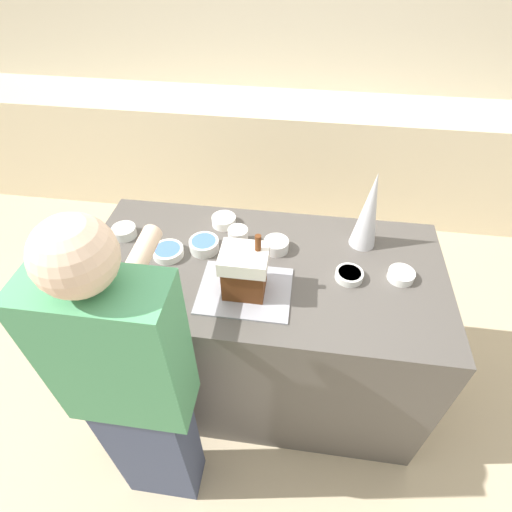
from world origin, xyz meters
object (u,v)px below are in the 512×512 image
at_px(candy_bowl_near_tray_right, 204,245).
at_px(mug, 238,236).
at_px(candy_bowl_near_tray_left, 168,251).
at_px(candy_bowl_behind_tray, 401,275).
at_px(decorative_tree, 369,211).
at_px(candy_bowl_far_right, 349,275).
at_px(person, 135,393).
at_px(gingerbread_house, 244,271).
at_px(candy_bowl_far_left, 224,220).
at_px(baking_tray, 245,290).
at_px(candy_bowl_beside_tree, 276,245).
at_px(candy_bowl_front_corner, 124,231).

distance_m(candy_bowl_near_tray_right, mug, 0.16).
bearing_deg(candy_bowl_near_tray_left, candy_bowl_behind_tray, -0.41).
bearing_deg(decorative_tree, candy_bowl_behind_tray, -54.09).
distance_m(candy_bowl_far_right, candy_bowl_behind_tray, 0.22).
bearing_deg(decorative_tree, candy_bowl_near_tray_right, -168.81).
relative_size(candy_bowl_near_tray_left, person, 0.09).
distance_m(gingerbread_house, person, 0.59).
relative_size(candy_bowl_far_left, candy_bowl_far_right, 1.00).
xyz_separation_m(baking_tray, candy_bowl_beside_tree, (0.10, 0.27, 0.03)).
relative_size(decorative_tree, mug, 4.09).
xyz_separation_m(candy_bowl_far_right, candy_bowl_behind_tray, (0.22, 0.03, 0.00)).
xyz_separation_m(decorative_tree, candy_bowl_beside_tree, (-0.39, -0.10, -0.16)).
bearing_deg(candy_bowl_behind_tray, baking_tray, -165.91).
bearing_deg(candy_bowl_front_corner, person, -67.90).
bearing_deg(candy_bowl_far_right, candy_bowl_front_corner, 172.49).
relative_size(gingerbread_house, candy_bowl_near_tray_left, 1.99).
xyz_separation_m(candy_bowl_behind_tray, person, (-0.97, -0.61, -0.11)).
xyz_separation_m(decorative_tree, candy_bowl_near_tray_left, (-0.87, -0.20, -0.17)).
xyz_separation_m(decorative_tree, candy_bowl_front_corner, (-1.11, -0.10, -0.16)).
xyz_separation_m(baking_tray, candy_bowl_near_tray_right, (-0.22, 0.23, 0.02)).
relative_size(baking_tray, candy_bowl_beside_tree, 3.34).
distance_m(baking_tray, candy_bowl_far_left, 0.45).
height_order(baking_tray, candy_bowl_far_right, candy_bowl_far_right).
xyz_separation_m(baking_tray, candy_bowl_far_left, (-0.17, 0.42, 0.02)).
distance_m(candy_bowl_near_tray_right, candy_bowl_far_right, 0.65).
xyz_separation_m(gingerbread_house, decorative_tree, (0.49, 0.37, 0.07)).
xyz_separation_m(candy_bowl_far_left, person, (-0.16, -0.87, -0.11)).
xyz_separation_m(gingerbread_house, candy_bowl_near_tray_right, (-0.22, 0.23, -0.09)).
relative_size(candy_bowl_near_tray_left, candy_bowl_beside_tree, 1.23).
relative_size(gingerbread_house, candy_bowl_front_corner, 2.48).
relative_size(candy_bowl_near_tray_right, candy_bowl_far_right, 1.15).
distance_m(decorative_tree, candy_bowl_near_tray_left, 0.91).
relative_size(candy_bowl_beside_tree, person, 0.07).
height_order(baking_tray, decorative_tree, decorative_tree).
relative_size(candy_bowl_far_right, mug, 1.27).
bearing_deg(candy_bowl_behind_tray, candy_bowl_near_tray_right, 175.64).
bearing_deg(candy_bowl_near_tray_left, candy_bowl_near_tray_right, 21.00).
distance_m(baking_tray, person, 0.56).
xyz_separation_m(baking_tray, person, (-0.33, -0.45, -0.09)).
height_order(candy_bowl_beside_tree, mug, mug).
height_order(candy_bowl_near_tray_left, person, person).
distance_m(decorative_tree, candy_bowl_near_tray_right, 0.75).
bearing_deg(baking_tray, decorative_tree, 36.84).
xyz_separation_m(gingerbread_house, candy_bowl_far_right, (0.42, 0.13, -0.10)).
bearing_deg(candy_bowl_beside_tree, baking_tray, -110.65).
height_order(gingerbread_house, candy_bowl_near_tray_right, gingerbread_house).
xyz_separation_m(decorative_tree, candy_bowl_far_right, (-0.07, -0.24, -0.17)).
height_order(gingerbread_house, mug, gingerbread_house).
height_order(decorative_tree, candy_bowl_beside_tree, decorative_tree).
relative_size(candy_bowl_near_tray_right, candy_bowl_far_left, 1.15).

